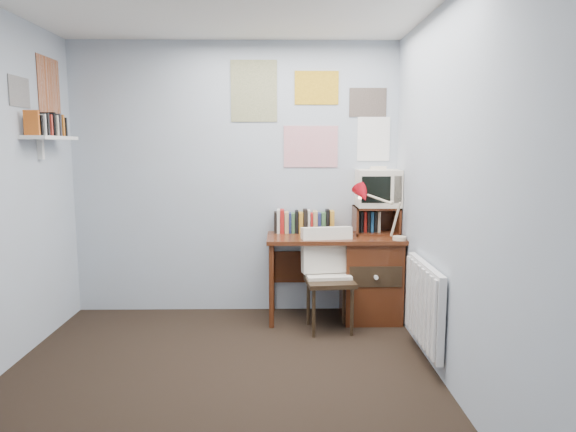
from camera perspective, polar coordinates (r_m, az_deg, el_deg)
name	(u,v)px	position (r m, az deg, el deg)	size (l,w,h in m)	color
ground	(214,397)	(3.43, -8.24, -19.33)	(3.50, 3.50, 0.00)	black
back_wall	(235,179)	(4.80, -5.87, 4.10)	(3.00, 0.02, 2.50)	#A1ACB8
right_wall	(462,198)	(3.22, 18.76, 1.92)	(0.02, 3.50, 2.50)	#A1ACB8
desk	(364,274)	(4.71, 8.43, -6.45)	(1.20, 0.55, 0.76)	#502412
desk_chair	(330,282)	(4.37, 4.66, -7.30)	(0.43, 0.41, 0.84)	black
desk_lamp	(400,216)	(4.45, 12.35, 0.05)	(0.30, 0.25, 0.42)	#B70C18
tv_riser	(376,220)	(4.74, 9.74, -0.46)	(0.40, 0.30, 0.25)	#502412
crt_tv	(378,186)	(4.73, 9.95, 3.26)	(0.38, 0.35, 0.36)	beige
book_row	(307,221)	(4.74, 2.07, -0.54)	(0.60, 0.14, 0.22)	#502412
radiator	(424,304)	(3.89, 14.92, -9.46)	(0.09, 0.80, 0.60)	white
wall_shelf	(50,138)	(4.50, -24.91, 7.89)	(0.20, 0.62, 0.24)	white
posters_back	(311,114)	(4.78, 2.57, 11.31)	(1.20, 0.01, 0.90)	white
posters_left	(35,89)	(4.56, -26.30, 12.58)	(0.01, 0.70, 0.60)	white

